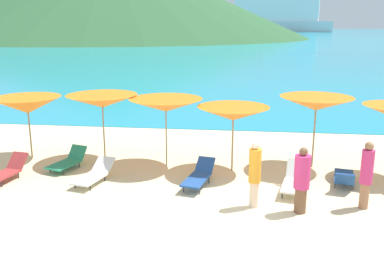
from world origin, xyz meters
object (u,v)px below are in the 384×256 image
at_px(beachgoer_1, 255,172).
at_px(umbrella_3, 233,114).
at_px(lounge_chair_4, 344,177).
at_px(beachgoer_2, 367,173).
at_px(lounge_chair_5, 94,174).
at_px(lounge_chair_2, 295,181).
at_px(umbrella_2, 166,105).
at_px(lounge_chair_7, 199,175).
at_px(cruise_ship, 276,17).
at_px(lounge_chair_0, 68,161).
at_px(beachgoer_0, 302,179).
at_px(umbrella_0, 27,105).
at_px(umbrella_1, 102,101).
at_px(umbrella_4, 316,104).
at_px(lounge_chair_3, 7,170).

bearing_deg(beachgoer_1, umbrella_3, 29.96).
xyz_separation_m(lounge_chair_4, beachgoer_2, (0.14, -1.48, 0.66)).
bearing_deg(lounge_chair_5, lounge_chair_2, 12.76).
height_order(umbrella_2, lounge_chair_7, umbrella_2).
bearing_deg(umbrella_3, umbrella_2, 173.97).
distance_m(lounge_chair_4, cruise_ship, 252.91).
bearing_deg(lounge_chair_2, umbrella_2, 168.38).
distance_m(lounge_chair_0, beachgoer_0, 7.28).
xyz_separation_m(umbrella_0, beachgoer_0, (8.47, -3.21, -0.98)).
xyz_separation_m(umbrella_0, umbrella_2, (4.66, -0.20, 0.15)).
bearing_deg(lounge_chair_2, beachgoer_0, -78.94).
relative_size(umbrella_1, umbrella_2, 0.95).
bearing_deg(lounge_chair_5, lounge_chair_4, 17.82).
bearing_deg(umbrella_3, umbrella_4, 14.28).
bearing_deg(lounge_chair_4, umbrella_1, 1.47).
relative_size(lounge_chair_4, lounge_chair_5, 0.96).
relative_size(lounge_chair_4, beachgoer_2, 0.93).
relative_size(lounge_chair_0, cruise_ship, 0.02).
height_order(umbrella_1, lounge_chair_0, umbrella_1).
xyz_separation_m(lounge_chair_3, beachgoer_1, (7.10, -1.05, 0.63)).
distance_m(umbrella_1, lounge_chair_5, 2.66).
xyz_separation_m(umbrella_2, beachgoer_2, (5.40, -2.58, -1.07)).
distance_m(umbrella_0, beachgoer_1, 8.02).
xyz_separation_m(beachgoer_0, beachgoer_2, (1.59, 0.43, 0.06)).
relative_size(umbrella_4, lounge_chair_2, 1.58).
relative_size(umbrella_3, beachgoer_1, 1.40).
distance_m(umbrella_1, lounge_chair_2, 6.53).
xyz_separation_m(umbrella_4, cruise_ship, (16.15, 250.76, 6.76)).
distance_m(beachgoer_1, beachgoer_2, 2.70).
relative_size(umbrella_4, lounge_chair_5, 1.43).
height_order(umbrella_4, lounge_chair_4, umbrella_4).
bearing_deg(lounge_chair_4, cruise_ship, -81.32).
bearing_deg(beachgoer_2, lounge_chair_0, 128.30).
xyz_separation_m(umbrella_3, beachgoer_1, (0.61, -2.60, -0.90)).
bearing_deg(lounge_chair_5, beachgoer_2, 6.04).
bearing_deg(umbrella_3, beachgoer_2, -35.55).
bearing_deg(beachgoer_2, umbrella_3, 105.79).
distance_m(umbrella_4, lounge_chair_5, 6.98).
distance_m(umbrella_3, lounge_chair_7, 2.21).
relative_size(umbrella_4, cruise_ship, 0.04).
height_order(umbrella_4, beachgoer_0, umbrella_4).
bearing_deg(lounge_chair_5, umbrella_4, 31.29).
height_order(lounge_chair_3, cruise_ship, cruise_ship).
height_order(umbrella_4, beachgoer_1, umbrella_4).
xyz_separation_m(umbrella_1, umbrella_3, (4.24, -0.52, -0.19)).
xyz_separation_m(lounge_chair_3, lounge_chair_7, (5.60, 0.22, 0.02)).
relative_size(umbrella_0, lounge_chair_2, 1.58).
xyz_separation_m(umbrella_1, lounge_chair_4, (7.39, -1.40, -1.75)).
bearing_deg(umbrella_1, umbrella_3, -6.94).
relative_size(lounge_chair_5, beachgoer_1, 0.97).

